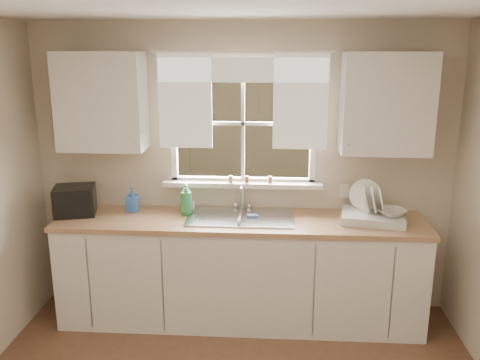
# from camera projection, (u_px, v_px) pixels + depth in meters

# --- Properties ---
(room_walls) EXTENTS (3.62, 4.02, 2.50)m
(room_walls) POSITION_uv_depth(u_px,v_px,m) (216.00, 275.00, 2.42)
(room_walls) COLOR beige
(room_walls) RESTS_ON ground
(window) EXTENTS (1.38, 0.16, 1.06)m
(window) POSITION_uv_depth(u_px,v_px,m) (243.00, 143.00, 4.35)
(window) COLOR white
(window) RESTS_ON room_walls
(curtains) EXTENTS (1.50, 0.03, 0.81)m
(curtains) POSITION_uv_depth(u_px,v_px,m) (242.00, 91.00, 4.18)
(curtains) COLOR white
(curtains) RESTS_ON room_walls
(base_cabinets) EXTENTS (3.00, 0.62, 0.87)m
(base_cabinets) POSITION_uv_depth(u_px,v_px,m) (240.00, 272.00, 4.31)
(base_cabinets) COLOR silver
(base_cabinets) RESTS_ON ground
(countertop) EXTENTS (3.04, 0.65, 0.04)m
(countertop) POSITION_uv_depth(u_px,v_px,m) (240.00, 221.00, 4.19)
(countertop) COLOR #AA7D55
(countertop) RESTS_ON base_cabinets
(upper_cabinet_left) EXTENTS (0.70, 0.33, 0.80)m
(upper_cabinet_left) POSITION_uv_depth(u_px,v_px,m) (102.00, 101.00, 4.16)
(upper_cabinet_left) COLOR silver
(upper_cabinet_left) RESTS_ON room_walls
(upper_cabinet_right) EXTENTS (0.70, 0.33, 0.80)m
(upper_cabinet_right) POSITION_uv_depth(u_px,v_px,m) (386.00, 104.00, 4.01)
(upper_cabinet_right) COLOR silver
(upper_cabinet_right) RESTS_ON room_walls
(wall_outlet) EXTENTS (0.08, 0.01, 0.12)m
(wall_outlet) POSITION_uv_depth(u_px,v_px,m) (344.00, 191.00, 4.38)
(wall_outlet) COLOR beige
(wall_outlet) RESTS_ON room_walls
(sill_jars) EXTENTS (0.38, 0.04, 0.06)m
(sill_jars) POSITION_uv_depth(u_px,v_px,m) (249.00, 179.00, 4.36)
(sill_jars) COLOR brown
(sill_jars) RESTS_ON window
(sink) EXTENTS (0.88, 0.52, 0.40)m
(sink) POSITION_uv_depth(u_px,v_px,m) (240.00, 226.00, 4.23)
(sink) COLOR #B7B7BC
(sink) RESTS_ON countertop
(dish_rack) EXTENTS (0.55, 0.45, 0.31)m
(dish_rack) POSITION_uv_depth(u_px,v_px,m) (372.00, 213.00, 4.13)
(dish_rack) COLOR silver
(dish_rack) RESTS_ON countertop
(bowl) EXTENTS (0.29, 0.29, 0.05)m
(bowl) POSITION_uv_depth(u_px,v_px,m) (392.00, 212.00, 4.06)
(bowl) COLOR silver
(bowl) RESTS_ON dish_rack
(soap_bottle_a) EXTENTS (0.13, 0.13, 0.27)m
(soap_bottle_a) POSITION_uv_depth(u_px,v_px,m) (186.00, 199.00, 4.27)
(soap_bottle_a) COLOR #30934B
(soap_bottle_a) RESTS_ON countertop
(soap_bottle_b) EXTENTS (0.10, 0.10, 0.21)m
(soap_bottle_b) POSITION_uv_depth(u_px,v_px,m) (132.00, 200.00, 4.36)
(soap_bottle_b) COLOR blue
(soap_bottle_b) RESTS_ON countertop
(soap_bottle_c) EXTENTS (0.12, 0.12, 0.15)m
(soap_bottle_c) POSITION_uv_depth(u_px,v_px,m) (188.00, 203.00, 4.36)
(soap_bottle_c) COLOR #F0E7C5
(soap_bottle_c) RESTS_ON countertop
(saucer) EXTENTS (0.16, 0.16, 0.01)m
(saucer) POSITION_uv_depth(u_px,v_px,m) (75.00, 214.00, 4.28)
(saucer) COLOR white
(saucer) RESTS_ON countertop
(cup) EXTENTS (0.13, 0.13, 0.09)m
(cup) POSITION_uv_depth(u_px,v_px,m) (73.00, 211.00, 4.24)
(cup) COLOR silver
(cup) RESTS_ON countertop
(black_appliance) EXTENTS (0.39, 0.36, 0.24)m
(black_appliance) POSITION_uv_depth(u_px,v_px,m) (75.00, 200.00, 4.28)
(black_appliance) COLOR black
(black_appliance) RESTS_ON countertop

